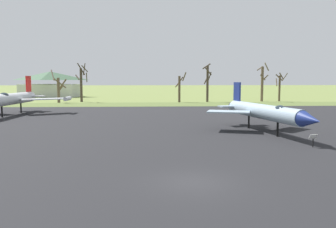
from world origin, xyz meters
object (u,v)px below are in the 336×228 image
Objects in this scene: info_placard_front_left at (313,139)px; jet_fighter_front_right at (10,99)px; visitor_building at (50,84)px; jet_fighter_front_left at (265,112)px.

info_placard_front_left is 0.06× the size of jet_fighter_front_right.
visitor_building is at bearing 100.02° from jet_fighter_front_right.
visitor_building is (-41.20, 73.79, 1.68)m from jet_fighter_front_left.
jet_fighter_front_left is 84.53m from visitor_building.
visitor_building reaches higher than jet_fighter_front_right.
jet_fighter_front_left reaches higher than info_placard_front_left.
jet_fighter_front_left is at bearing -60.82° from visitor_building.
jet_fighter_front_right is at bearing 141.90° from info_placard_front_left.
visitor_building reaches higher than jet_fighter_front_left.
jet_fighter_front_right is 0.99× the size of visitor_building.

